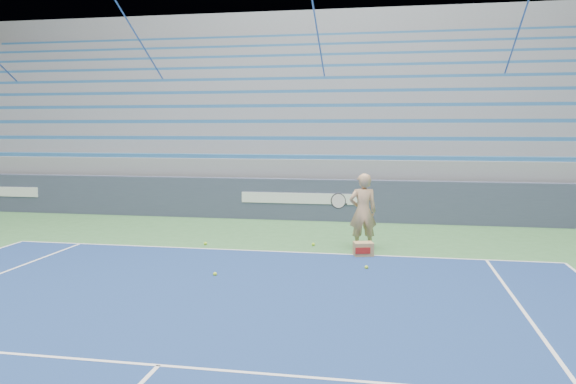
# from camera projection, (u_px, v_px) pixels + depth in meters

# --- Properties ---
(sponsor_barrier) EXTENTS (30.00, 0.32, 1.10)m
(sponsor_barrier) POSITION_uv_depth(u_px,v_px,m) (301.00, 199.00, 15.00)
(sponsor_barrier) COLOR #394057
(sponsor_barrier) RESTS_ON ground
(bleachers) EXTENTS (31.00, 9.15, 7.30)m
(bleachers) POSITION_uv_depth(u_px,v_px,m) (326.00, 131.00, 20.39)
(bleachers) COLOR gray
(bleachers) RESTS_ON ground
(tennis_player) EXTENTS (0.93, 0.87, 1.55)m
(tennis_player) POSITION_uv_depth(u_px,v_px,m) (363.00, 211.00, 11.30)
(tennis_player) COLOR tan
(tennis_player) RESTS_ON ground
(ball_box) EXTENTS (0.42, 0.36, 0.27)m
(ball_box) POSITION_uv_depth(u_px,v_px,m) (363.00, 249.00, 10.78)
(ball_box) COLOR tan
(ball_box) RESTS_ON ground
(tennis_ball_0) EXTENTS (0.07, 0.07, 0.07)m
(tennis_ball_0) POSITION_uv_depth(u_px,v_px,m) (313.00, 244.00, 11.72)
(tennis_ball_0) COLOR #C1EE30
(tennis_ball_0) RESTS_ON ground
(tennis_ball_1) EXTENTS (0.07, 0.07, 0.07)m
(tennis_ball_1) POSITION_uv_depth(u_px,v_px,m) (215.00, 274.00, 9.33)
(tennis_ball_1) COLOR #C1EE30
(tennis_ball_1) RESTS_ON ground
(tennis_ball_2) EXTENTS (0.07, 0.07, 0.07)m
(tennis_ball_2) POSITION_uv_depth(u_px,v_px,m) (205.00, 243.00, 11.80)
(tennis_ball_2) COLOR #C1EE30
(tennis_ball_2) RESTS_ON ground
(tennis_ball_3) EXTENTS (0.07, 0.07, 0.07)m
(tennis_ball_3) POSITION_uv_depth(u_px,v_px,m) (366.00, 267.00, 9.78)
(tennis_ball_3) COLOR #C1EE30
(tennis_ball_3) RESTS_ON ground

